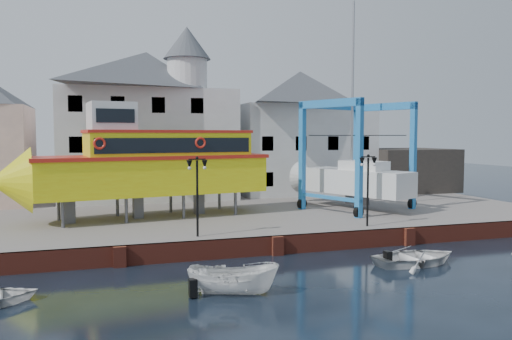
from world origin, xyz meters
name	(u,v)px	position (x,y,z in m)	size (l,w,h in m)	color
ground	(277,255)	(0.00, 0.00, 0.00)	(140.00, 140.00, 0.00)	black
hardstanding	(227,214)	(0.00, 11.00, 0.50)	(44.00, 22.00, 1.00)	slate
quay_wall	(277,245)	(0.00, 0.10, 0.50)	(44.00, 0.47, 1.00)	maroon
building_white_main	(149,123)	(-4.87, 18.39, 7.34)	(14.00, 8.30, 14.00)	silver
building_white_right	(300,132)	(9.00, 19.00, 6.60)	(12.00, 8.00, 11.20)	silver
shed_dark	(404,170)	(19.00, 17.00, 3.00)	(8.00, 7.00, 4.00)	black
lamp_post_left	(197,176)	(-4.00, 1.20, 4.17)	(1.12, 0.32, 4.20)	black
lamp_post_right	(368,172)	(6.00, 1.20, 4.17)	(1.12, 0.32, 4.20)	black
tour_boat	(138,164)	(-6.53, 8.02, 4.45)	(17.19, 6.49, 7.31)	#59595E
travel_lift	(348,174)	(8.43, 8.32, 3.46)	(8.44, 9.98, 14.78)	blue
motorboat_a	(233,294)	(-3.85, -5.58, 0.00)	(1.38, 3.66, 1.41)	silver
motorboat_b	(416,264)	(5.89, -3.75, 0.00)	(3.16, 4.42, 0.92)	silver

